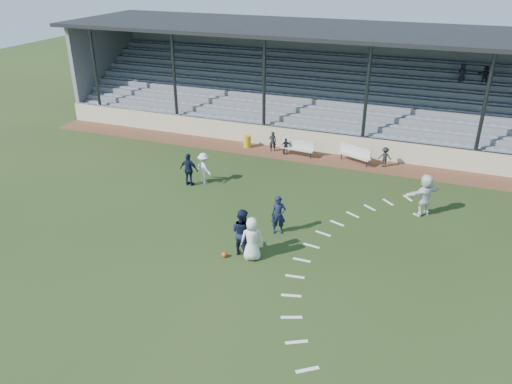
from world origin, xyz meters
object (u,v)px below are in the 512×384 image
bench_left (298,146)px  player_white_lead (252,239)px  bench_right (355,153)px  trash_bin (247,141)px  player_navy_lead (278,215)px  football (224,255)px

bench_left → player_white_lead: 11.16m
bench_right → bench_left: bearing=-154.7°
trash_bin → player_navy_lead: 10.35m
player_navy_lead → football: bearing=-140.2°
bench_right → player_white_lead: 11.31m
trash_bin → player_navy_lead: (5.03, -9.03, 0.46)m
bench_left → player_navy_lead: bearing=-73.6°
football → player_white_lead: 1.33m
trash_bin → player_navy_lead: size_ratio=0.43×
bench_left → player_navy_lead: (1.80, -8.82, 0.26)m
bench_left → trash_bin: (-3.23, 0.21, -0.20)m
player_white_lead → player_navy_lead: bearing=-120.9°
bench_left → bench_right: same height
bench_right → player_navy_lead: (-1.49, -8.93, 0.26)m
bench_right → player_navy_lead: player_navy_lead is taller
player_white_lead → football: bearing=-7.5°
bench_left → bench_right: size_ratio=1.02×
football → player_navy_lead: 2.96m
player_navy_lead → bench_left: bearing=79.4°
bench_left → trash_bin: bearing=-178.8°
trash_bin → football: trash_bin is taller
bench_right → trash_bin: bench_right is taller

